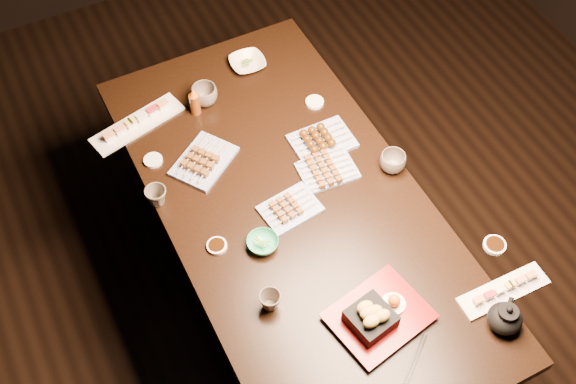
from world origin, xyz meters
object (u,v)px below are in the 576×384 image
object	(u,v)px
edamame_bowl_green	(263,243)
teapot	(506,317)
sushi_platter_near	(504,289)
teacup_far_right	(205,95)
yakitori_plate_right	(328,167)
teacup_far_left	(156,196)
tempura_tray	(380,311)
dining_table	(294,258)
teacup_mid_right	(393,162)
condiment_bottle	(195,101)
yakitori_plate_left	(203,158)
yakitori_plate_center	(290,206)
edamame_bowl_cream	(247,63)
sushi_platter_far	(137,121)
teacup_near_left	(270,301)

from	to	relation	value
edamame_bowl_green	teapot	world-z (taller)	teapot
sushi_platter_near	teacup_far_right	world-z (taller)	teacup_far_right
yakitori_plate_right	teacup_far_left	xyz separation A→B (m)	(-0.61, 0.16, 0.01)
sushi_platter_near	tempura_tray	distance (m)	0.43
dining_table	sushi_platter_near	bearing A→B (deg)	-69.26
teacup_mid_right	tempura_tray	bearing A→B (deg)	-125.54
teacup_mid_right	teacup_far_left	world-z (taller)	teacup_mid_right
condiment_bottle	yakitori_plate_left	bearing A→B (deg)	-105.99
edamame_bowl_green	teacup_mid_right	world-z (taller)	teacup_mid_right
yakitori_plate_center	edamame_bowl_cream	bearing A→B (deg)	69.31
yakitori_plate_center	teacup_mid_right	xyz separation A→B (m)	(0.42, -0.00, 0.01)
yakitori_plate_center	teacup_far_left	xyz separation A→B (m)	(-0.41, 0.25, 0.01)
sushi_platter_near	teacup_far_right	xyz separation A→B (m)	(-0.55, 1.23, 0.02)
dining_table	teacup_mid_right	distance (m)	0.58
sushi_platter_near	sushi_platter_far	xyz separation A→B (m)	(-0.83, 1.24, 0.00)
sushi_platter_near	yakitori_plate_left	bearing A→B (deg)	126.14
condiment_bottle	tempura_tray	bearing A→B (deg)	-80.60
dining_table	sushi_platter_far	bearing A→B (deg)	105.61
teacup_far_left	sushi_platter_near	bearing A→B (deg)	-43.89
dining_table	tempura_tray	bearing A→B (deg)	-101.22
tempura_tray	teapot	xyz separation A→B (m)	(0.34, -0.20, 0.00)
tempura_tray	teacup_mid_right	size ratio (longest dim) A/B	3.12
edamame_bowl_green	teacup_mid_right	xyz separation A→B (m)	(0.58, 0.09, 0.02)
sushi_platter_far	edamame_bowl_green	distance (m)	0.75
yakitori_plate_left	teacup_far_left	world-z (taller)	teacup_far_left
tempura_tray	teacup_near_left	world-z (taller)	tempura_tray
teacup_near_left	teacup_mid_right	distance (m)	0.72
sushi_platter_far	yakitori_plate_left	world-z (taller)	yakitori_plate_left
sushi_platter_far	teacup_far_left	xyz separation A→B (m)	(-0.06, -0.38, 0.01)
sushi_platter_near	edamame_bowl_cream	bearing A→B (deg)	103.92
edamame_bowl_green	teacup_mid_right	distance (m)	0.58
yakitori_plate_center	teacup_mid_right	world-z (taller)	teacup_mid_right
yakitori_plate_right	teacup_near_left	distance (m)	0.59
edamame_bowl_cream	condiment_bottle	size ratio (longest dim) A/B	1.14
sushi_platter_far	teapot	bearing A→B (deg)	105.70
edamame_bowl_green	yakitori_plate_right	bearing A→B (deg)	27.13
teapot	teacup_far_right	bearing A→B (deg)	71.35
edamame_bowl_cream	teacup_far_right	world-z (taller)	teacup_far_right
yakitori_plate_right	teacup_far_right	world-z (taller)	teacup_far_right
yakitori_plate_left	condiment_bottle	bearing A→B (deg)	39.77
teacup_mid_right	condiment_bottle	distance (m)	0.80
tempura_tray	teapot	distance (m)	0.40
yakitori_plate_left	edamame_bowl_cream	xyz separation A→B (m)	(0.36, 0.39, -0.01)
condiment_bottle	dining_table	bearing A→B (deg)	-76.16
teacup_near_left	teacup_far_right	size ratio (longest dim) A/B	0.71
teacup_near_left	yakitori_plate_right	bearing A→B (deg)	42.74
sushi_platter_far	yakitori_plate_center	size ratio (longest dim) A/B	1.87
teacup_near_left	tempura_tray	bearing A→B (deg)	-34.35
dining_table	yakitori_plate_center	bearing A→B (deg)	-169.25
teacup_far_right	teapot	distance (m)	1.41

